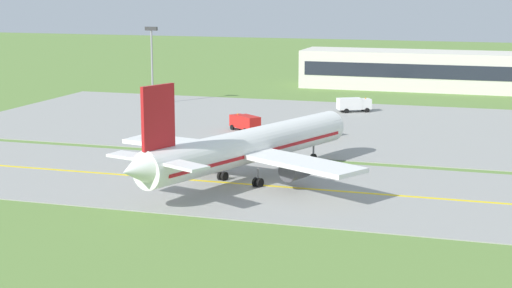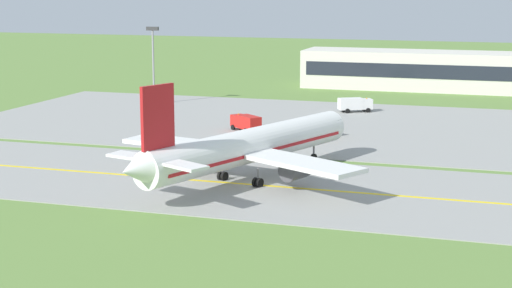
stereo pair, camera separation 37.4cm
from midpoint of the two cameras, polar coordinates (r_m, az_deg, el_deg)
name	(u,v)px [view 2 (the right image)]	position (r m, az deg, el deg)	size (l,w,h in m)	color
ground_plane	(256,186)	(93.65, 0.09, -2.91)	(500.00, 500.00, 0.00)	olive
taxiway_strip	(256,185)	(93.64, 0.09, -2.88)	(240.00, 28.00, 0.10)	gray
apron_pad	(396,129)	(131.77, 9.79, 1.04)	(140.00, 52.00, 0.10)	gray
taxiway_centreline	(256,185)	(93.63, 0.09, -2.85)	(220.00, 0.60, 0.01)	yellow
airplane_lead	(248,147)	(94.73, -0.44, -0.19)	(31.49, 38.24, 12.70)	white
service_truck_baggage	(355,104)	(147.63, 6.95, 2.77)	(6.24, 4.71, 2.60)	silver
service_truck_fuel	(246,122)	(127.32, -0.63, 1.53)	(5.94, 5.39, 2.60)	red
service_truck_catering	(320,129)	(123.69, 4.57, 1.05)	(6.62, 4.81, 2.59)	orange
terminal_building	(462,72)	(182.04, 14.17, 4.90)	(68.37, 12.84, 9.42)	beige
apron_light_mast	(153,55)	(156.66, -7.08, 6.11)	(2.40, 0.50, 14.70)	gray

